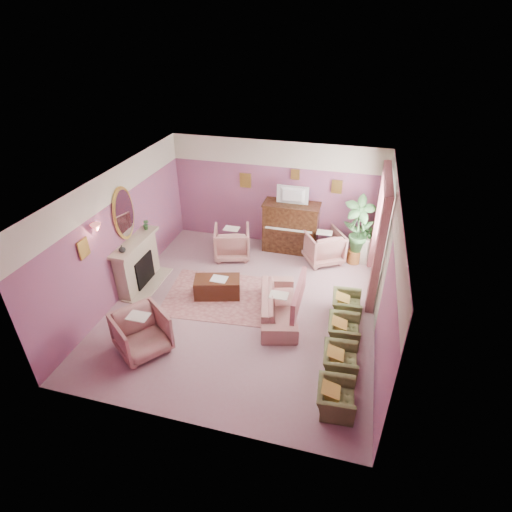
% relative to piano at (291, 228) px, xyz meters
% --- Properties ---
extents(floor, '(5.50, 6.00, 0.01)m').
position_rel_piano_xyz_m(floor, '(-0.50, -2.68, -0.65)').
color(floor, gray).
rests_on(floor, ground).
extents(ceiling, '(5.50, 6.00, 0.01)m').
position_rel_piano_xyz_m(ceiling, '(-0.50, -2.68, 2.15)').
color(ceiling, white).
rests_on(ceiling, wall_back).
extents(wall_back, '(5.50, 0.02, 2.80)m').
position_rel_piano_xyz_m(wall_back, '(-0.50, 0.32, 0.75)').
color(wall_back, '#734873').
rests_on(wall_back, floor).
extents(wall_front, '(5.50, 0.02, 2.80)m').
position_rel_piano_xyz_m(wall_front, '(-0.50, -5.68, 0.75)').
color(wall_front, '#734873').
rests_on(wall_front, floor).
extents(wall_left, '(0.02, 6.00, 2.80)m').
position_rel_piano_xyz_m(wall_left, '(-3.25, -2.68, 0.75)').
color(wall_left, '#734873').
rests_on(wall_left, floor).
extents(wall_right, '(0.02, 6.00, 2.80)m').
position_rel_piano_xyz_m(wall_right, '(2.25, -2.68, 0.75)').
color(wall_right, '#734873').
rests_on(wall_right, floor).
extents(picture_rail_band, '(5.50, 0.01, 0.65)m').
position_rel_piano_xyz_m(picture_rail_band, '(-0.50, 0.31, 1.82)').
color(picture_rail_band, beige).
rests_on(picture_rail_band, wall_back).
extents(stripe_panel, '(0.01, 3.00, 2.15)m').
position_rel_piano_xyz_m(stripe_panel, '(2.23, -1.38, 0.42)').
color(stripe_panel, '#B2B9A1').
rests_on(stripe_panel, wall_right).
extents(fireplace_surround, '(0.30, 1.40, 1.10)m').
position_rel_piano_xyz_m(fireplace_surround, '(-3.09, -2.48, -0.10)').
color(fireplace_surround, tan).
rests_on(fireplace_surround, floor).
extents(fireplace_inset, '(0.18, 0.72, 0.68)m').
position_rel_piano_xyz_m(fireplace_inset, '(-2.99, -2.48, -0.25)').
color(fireplace_inset, black).
rests_on(fireplace_inset, floor).
extents(fire_ember, '(0.06, 0.54, 0.10)m').
position_rel_piano_xyz_m(fire_ember, '(-2.95, -2.48, -0.43)').
color(fire_ember, orange).
rests_on(fire_ember, floor).
extents(mantel_shelf, '(0.40, 1.55, 0.07)m').
position_rel_piano_xyz_m(mantel_shelf, '(-3.06, -2.48, 0.47)').
color(mantel_shelf, tan).
rests_on(mantel_shelf, fireplace_surround).
extents(hearth, '(0.55, 1.50, 0.02)m').
position_rel_piano_xyz_m(hearth, '(-2.89, -2.48, -0.64)').
color(hearth, tan).
rests_on(hearth, floor).
extents(mirror_frame, '(0.04, 0.72, 1.20)m').
position_rel_piano_xyz_m(mirror_frame, '(-3.20, -2.48, 1.15)').
color(mirror_frame, gold).
rests_on(mirror_frame, wall_left).
extents(mirror_glass, '(0.01, 0.60, 1.06)m').
position_rel_piano_xyz_m(mirror_glass, '(-3.17, -2.48, 1.15)').
color(mirror_glass, silver).
rests_on(mirror_glass, wall_left).
extents(sconce_shade, '(0.20, 0.20, 0.16)m').
position_rel_piano_xyz_m(sconce_shade, '(-3.12, -3.53, 1.33)').
color(sconce_shade, '#F26D66').
rests_on(sconce_shade, wall_left).
extents(piano, '(1.40, 0.60, 1.30)m').
position_rel_piano_xyz_m(piano, '(0.00, 0.00, 0.00)').
color(piano, '#341C0E').
rests_on(piano, floor).
extents(piano_keyshelf, '(1.30, 0.12, 0.06)m').
position_rel_piano_xyz_m(piano_keyshelf, '(-0.00, -0.35, 0.07)').
color(piano_keyshelf, '#341C0E').
rests_on(piano_keyshelf, piano).
extents(piano_keys, '(1.20, 0.08, 0.02)m').
position_rel_piano_xyz_m(piano_keys, '(0.00, -0.35, 0.11)').
color(piano_keys, silver).
rests_on(piano_keys, piano).
extents(piano_top, '(1.45, 0.65, 0.04)m').
position_rel_piano_xyz_m(piano_top, '(0.00, 0.00, 0.66)').
color(piano_top, '#341C0E').
rests_on(piano_top, piano).
extents(television, '(0.80, 0.12, 0.48)m').
position_rel_piano_xyz_m(television, '(0.00, -0.05, 0.95)').
color(television, black).
rests_on(television, piano).
extents(print_back_left, '(0.30, 0.03, 0.38)m').
position_rel_piano_xyz_m(print_back_left, '(-1.30, 0.28, 1.07)').
color(print_back_left, gold).
rests_on(print_back_left, wall_back).
extents(print_back_right, '(0.26, 0.03, 0.34)m').
position_rel_piano_xyz_m(print_back_right, '(1.05, 0.28, 1.13)').
color(print_back_right, gold).
rests_on(print_back_right, wall_back).
extents(print_back_mid, '(0.22, 0.03, 0.26)m').
position_rel_piano_xyz_m(print_back_mid, '(0.00, 0.28, 1.35)').
color(print_back_mid, gold).
rests_on(print_back_mid, wall_back).
extents(print_left_wall, '(0.03, 0.28, 0.36)m').
position_rel_piano_xyz_m(print_left_wall, '(-3.21, -3.88, 1.07)').
color(print_left_wall, gold).
rests_on(print_left_wall, wall_left).
extents(window_blind, '(0.03, 1.40, 1.80)m').
position_rel_piano_xyz_m(window_blind, '(2.20, -1.13, 1.05)').
color(window_blind, silver).
rests_on(window_blind, wall_right).
extents(curtain_left, '(0.16, 0.34, 2.60)m').
position_rel_piano_xyz_m(curtain_left, '(2.12, -2.05, 0.65)').
color(curtain_left, '#964E55').
rests_on(curtain_left, floor).
extents(curtain_right, '(0.16, 0.34, 2.60)m').
position_rel_piano_xyz_m(curtain_right, '(2.12, -0.21, 0.65)').
color(curtain_right, '#964E55').
rests_on(curtain_right, floor).
extents(pelmet, '(0.16, 2.20, 0.16)m').
position_rel_piano_xyz_m(pelmet, '(2.12, -1.13, 1.91)').
color(pelmet, '#964E55').
rests_on(pelmet, wall_right).
extents(mantel_plant, '(0.16, 0.16, 0.28)m').
position_rel_piano_xyz_m(mantel_plant, '(-3.05, -1.93, 0.64)').
color(mantel_plant, '#3A6F38').
rests_on(mantel_plant, mantel_shelf).
extents(mantel_vase, '(0.16, 0.16, 0.16)m').
position_rel_piano_xyz_m(mantel_vase, '(-3.05, -2.98, 0.58)').
color(mantel_vase, beige).
rests_on(mantel_vase, mantel_shelf).
extents(area_rug, '(2.66, 2.03, 0.01)m').
position_rel_piano_xyz_m(area_rug, '(-1.06, -2.47, -0.64)').
color(area_rug, '#9F6261').
rests_on(area_rug, floor).
extents(coffee_table, '(1.10, 0.75, 0.45)m').
position_rel_piano_xyz_m(coffee_table, '(-1.18, -2.45, -0.43)').
color(coffee_table, '#3C1E11').
rests_on(coffee_table, floor).
extents(table_paper, '(0.35, 0.28, 0.01)m').
position_rel_piano_xyz_m(table_paper, '(-1.13, -2.45, -0.20)').
color(table_paper, silver).
rests_on(table_paper, coffee_table).
extents(sofa, '(0.61, 1.84, 0.74)m').
position_rel_piano_xyz_m(sofa, '(0.28, -2.78, -0.28)').
color(sofa, '#A6746C').
rests_on(sofa, floor).
extents(sofa_throw, '(0.09, 1.39, 0.51)m').
position_rel_piano_xyz_m(sofa_throw, '(0.68, -2.78, -0.05)').
color(sofa_throw, '#964E55').
rests_on(sofa_throw, sofa).
extents(floral_armchair_left, '(0.87, 0.87, 0.91)m').
position_rel_piano_xyz_m(floral_armchair_left, '(-1.38, -0.74, -0.20)').
color(floral_armchair_left, '#A6746C').
rests_on(floral_armchair_left, floor).
extents(floral_armchair_right, '(0.87, 0.87, 0.91)m').
position_rel_piano_xyz_m(floral_armchair_right, '(0.91, -0.35, -0.20)').
color(floral_armchair_right, '#A6746C').
rests_on(floral_armchair_right, floor).
extents(floral_armchair_front, '(0.87, 0.87, 0.91)m').
position_rel_piano_xyz_m(floral_armchair_front, '(-1.95, -4.42, -0.20)').
color(floral_armchair_front, '#A6746C').
rests_on(floral_armchair_front, floor).
extents(olive_chair_a, '(0.49, 0.69, 0.60)m').
position_rel_piano_xyz_m(olive_chair_a, '(1.64, -4.81, -0.35)').
color(olive_chair_a, '#565E33').
rests_on(olive_chair_a, floor).
extents(olive_chair_b, '(0.49, 0.69, 0.60)m').
position_rel_piano_xyz_m(olive_chair_b, '(1.64, -3.99, -0.35)').
color(olive_chair_b, '#565E33').
rests_on(olive_chair_b, floor).
extents(olive_chair_c, '(0.49, 0.69, 0.60)m').
position_rel_piano_xyz_m(olive_chair_c, '(1.64, -3.17, -0.35)').
color(olive_chair_c, '#565E33').
rests_on(olive_chair_c, floor).
extents(olive_chair_d, '(0.49, 0.69, 0.60)m').
position_rel_piano_xyz_m(olive_chair_d, '(1.64, -2.35, -0.35)').
color(olive_chair_d, '#565E33').
rests_on(olive_chair_d, floor).
extents(side_table, '(0.52, 0.52, 0.70)m').
position_rel_piano_xyz_m(side_table, '(1.89, -0.04, -0.30)').
color(side_table, beige).
rests_on(side_table, floor).
extents(side_plant_big, '(0.30, 0.30, 0.34)m').
position_rel_piano_xyz_m(side_plant_big, '(1.89, -0.04, 0.22)').
color(side_plant_big, '#3A6F38').
rests_on(side_plant_big, side_table).
extents(side_plant_small, '(0.16, 0.16, 0.28)m').
position_rel_piano_xyz_m(side_plant_small, '(2.01, -0.14, 0.19)').
color(side_plant_small, '#3A6F38').
rests_on(side_plant_small, side_table).
extents(palm_pot, '(0.34, 0.34, 0.34)m').
position_rel_piano_xyz_m(palm_pot, '(1.69, -0.22, -0.48)').
color(palm_pot, '#925828').
rests_on(palm_pot, floor).
extents(palm_plant, '(0.76, 0.76, 1.44)m').
position_rel_piano_xyz_m(palm_plant, '(1.69, -0.22, 0.41)').
color(palm_plant, '#3A6F38').
rests_on(palm_plant, palm_pot).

